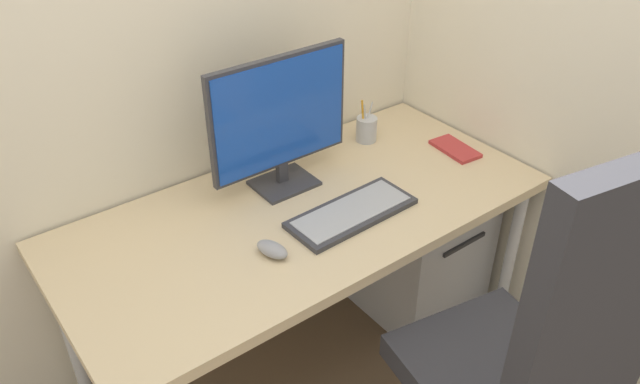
% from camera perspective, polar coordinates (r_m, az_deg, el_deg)
% --- Properties ---
extents(ground_plane, '(8.00, 8.00, 0.00)m').
position_cam_1_polar(ground_plane, '(2.52, -1.24, -14.73)').
color(ground_plane, brown).
extents(desk, '(1.61, 0.76, 0.71)m').
position_cam_1_polar(desk, '(2.08, -1.45, -2.69)').
color(desk, '#D1B78C').
rests_on(desk, ground_plane).
extents(office_chair, '(0.57, 0.60, 1.29)m').
position_cam_1_polar(office_chair, '(1.74, 19.23, -13.72)').
color(office_chair, black).
rests_on(office_chair, ground_plane).
extents(filing_cabinet, '(0.44, 0.55, 0.63)m').
position_cam_1_polar(filing_cabinet, '(2.60, 8.17, -3.90)').
color(filing_cabinet, '#B2B5BA').
rests_on(filing_cabinet, ground_plane).
extents(monitor, '(0.51, 0.17, 0.46)m').
position_cam_1_polar(monitor, '(2.05, -3.65, 6.69)').
color(monitor, '#333338').
rests_on(monitor, desk).
extents(keyboard, '(0.43, 0.19, 0.02)m').
position_cam_1_polar(keyboard, '(2.01, 2.90, -1.88)').
color(keyboard, '#333338').
rests_on(keyboard, desk).
extents(mouse, '(0.08, 0.12, 0.04)m').
position_cam_1_polar(mouse, '(1.85, -4.38, -5.22)').
color(mouse, gray).
rests_on(mouse, desk).
extents(pen_holder, '(0.08, 0.08, 0.17)m').
position_cam_1_polar(pen_holder, '(2.42, 4.25, 5.76)').
color(pen_holder, '#B2B5BA').
rests_on(pen_holder, desk).
extents(notebook, '(0.12, 0.20, 0.01)m').
position_cam_1_polar(notebook, '(2.41, 12.19, 3.87)').
color(notebook, '#B23333').
rests_on(notebook, desk).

